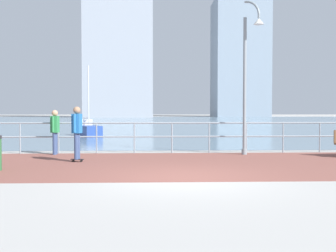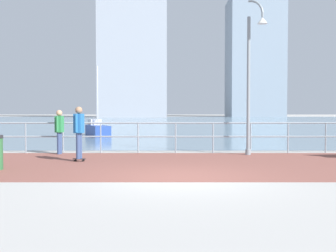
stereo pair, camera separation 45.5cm
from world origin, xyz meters
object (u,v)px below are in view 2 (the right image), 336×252
(sailboat_red, at_px, (96,129))
(lamppost, at_px, (251,69))
(skateboarder, at_px, (77,129))
(bystander, at_px, (58,128))

(sailboat_red, bearing_deg, lamppost, -56.55)
(skateboarder, height_order, bystander, skateboarder)
(skateboarder, xyz_separation_m, bystander, (-1.19, 2.22, -0.09))
(lamppost, xyz_separation_m, skateboarder, (-5.77, -1.86, -2.02))
(sailboat_red, bearing_deg, skateboarder, -82.86)
(bystander, relative_size, sailboat_red, 0.37)
(skateboarder, distance_m, sailboat_red, 13.19)
(lamppost, bearing_deg, sailboat_red, 123.45)
(skateboarder, relative_size, bystander, 1.06)
(skateboarder, xyz_separation_m, sailboat_red, (-1.64, 13.08, -0.61))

